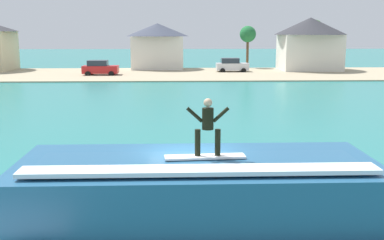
{
  "coord_description": "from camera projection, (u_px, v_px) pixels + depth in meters",
  "views": [
    {
      "loc": [
        -0.45,
        -13.84,
        5.23
      ],
      "look_at": [
        0.2,
        3.28,
        1.99
      ],
      "focal_mm": 43.88,
      "sensor_mm": 36.0,
      "label": 1
    }
  ],
  "objects": [
    {
      "name": "ground_plane",
      "position": [
        189.0,
        202.0,
        14.57
      ],
      "size": [
        260.0,
        260.0,
        0.0
      ],
      "primitive_type": "plane",
      "color": "#257875"
    },
    {
      "name": "car_near_shore",
      "position": [
        100.0,
        68.0,
        55.83
      ],
      "size": [
        4.2,
        2.19,
        1.86
      ],
      "color": "red",
      "rests_on": "ground_plane"
    },
    {
      "name": "surfboard",
      "position": [
        205.0,
        157.0,
        13.08
      ],
      "size": [
        2.28,
        0.61,
        0.06
      ],
      "color": "white",
      "rests_on": "wave_crest"
    },
    {
      "name": "shoreline_bank",
      "position": [
        178.0,
        74.0,
        57.95
      ],
      "size": [
        120.0,
        17.72,
        0.13
      ],
      "color": "tan",
      "rests_on": "ground_plane"
    },
    {
      "name": "wave_crest",
      "position": [
        197.0,
        186.0,
        13.61
      ],
      "size": [
        10.34,
        4.27,
        1.76
      ],
      "color": "#24577D",
      "rests_on": "ground_plane"
    },
    {
      "name": "car_far_shore",
      "position": [
        232.0,
        65.0,
        60.43
      ],
      "size": [
        4.13,
        2.17,
        1.86
      ],
      "color": "silver",
      "rests_on": "ground_plane"
    },
    {
      "name": "house_gabled_white",
      "position": [
        310.0,
        40.0,
        62.39
      ],
      "size": [
        9.51,
        9.51,
        7.05
      ],
      "color": "silver",
      "rests_on": "ground_plane"
    },
    {
      "name": "house_small_cottage",
      "position": [
        158.0,
        43.0,
        64.75
      ],
      "size": [
        8.63,
        8.63,
        6.34
      ],
      "color": "silver",
      "rests_on": "ground_plane"
    },
    {
      "name": "surfer",
      "position": [
        208.0,
        124.0,
        12.94
      ],
      "size": [
        1.2,
        0.32,
        1.61
      ],
      "color": "black",
      "rests_on": "surfboard"
    },
    {
      "name": "tree_tall_bare",
      "position": [
        248.0,
        35.0,
        65.86
      ],
      "size": [
        2.29,
        2.29,
        6.02
      ],
      "color": "brown",
      "rests_on": "ground_plane"
    },
    {
      "name": "tree_short_bushy",
      "position": [
        314.0,
        31.0,
        62.54
      ],
      "size": [
        2.61,
        2.61,
        6.77
      ],
      "color": "brown",
      "rests_on": "ground_plane"
    }
  ]
}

